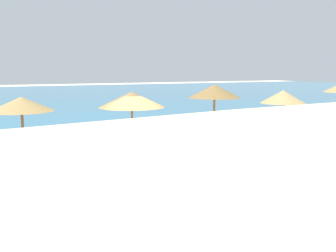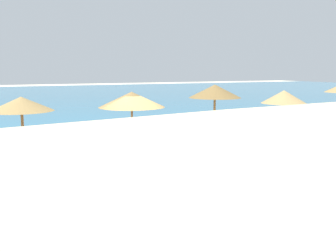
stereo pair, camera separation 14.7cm
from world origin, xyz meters
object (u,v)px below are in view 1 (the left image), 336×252
lounge_chair_2 (138,157)px  beach_ball (285,155)px  beach_umbrella_2 (21,104)px  beach_umbrella_3 (132,100)px  beach_umbrella_4 (215,91)px  lounge_chair_0 (237,148)px  beach_umbrella_5 (283,97)px

lounge_chair_2 → beach_ball: bearing=-132.6°
beach_umbrella_2 → beach_umbrella_3: 3.97m
beach_umbrella_4 → lounge_chair_0: beach_umbrella_4 is taller
beach_umbrella_2 → beach_umbrella_5: 11.50m
beach_umbrella_5 → lounge_chair_0: 4.30m
lounge_chair_0 → lounge_chair_2: size_ratio=0.92×
beach_umbrella_2 → lounge_chair_0: size_ratio=1.73×
beach_umbrella_4 → beach_ball: beach_umbrella_4 is taller
beach_umbrella_5 → lounge_chair_2: size_ratio=1.56×
beach_umbrella_2 → beach_umbrella_4: bearing=-0.8°
beach_umbrella_5 → lounge_chair_0: beach_umbrella_5 is taller
beach_umbrella_2 → beach_umbrella_5: size_ratio=1.02×
beach_umbrella_5 → beach_ball: (-2.16, -2.51, -2.07)m
beach_umbrella_2 → beach_umbrella_3: size_ratio=0.97×
beach_umbrella_3 → lounge_chair_0: (3.89, -1.55, -1.96)m
beach_umbrella_3 → beach_umbrella_4: (3.79, 0.01, 0.22)m
beach_umbrella_4 → lounge_chair_0: size_ratio=1.92×
beach_umbrella_4 → beach_umbrella_5: size_ratio=1.13×
beach_umbrella_5 → lounge_chair_2: 8.21m
beach_umbrella_2 → lounge_chair_2: 4.35m
beach_umbrella_2 → lounge_chair_0: beach_umbrella_2 is taller
beach_umbrella_3 → beach_umbrella_5: bearing=-1.3°
beach_umbrella_3 → lounge_chair_0: size_ratio=1.78×
beach_umbrella_4 → beach_ball: (1.58, -2.69, -2.42)m
beach_umbrella_5 → beach_ball: beach_umbrella_5 is taller
beach_umbrella_2 → beach_ball: 9.99m
beach_umbrella_3 → beach_umbrella_4: 3.80m
beach_umbrella_3 → lounge_chair_2: 2.44m
beach_umbrella_3 → beach_umbrella_5: 7.53m
beach_umbrella_4 → beach_ball: 3.95m
beach_umbrella_5 → lounge_chair_2: bearing=-170.7°
beach_umbrella_3 → lounge_chair_0: 4.63m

